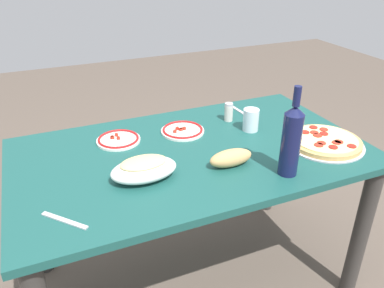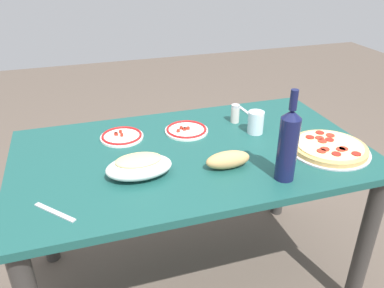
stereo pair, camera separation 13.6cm
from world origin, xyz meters
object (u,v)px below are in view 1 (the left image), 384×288
pepperoni_pizza (325,141)px  water_glass (251,120)px  baked_pasta_dish (144,168)px  dining_table (192,174)px  side_plate_far (118,140)px  bread_loaf (231,158)px  spice_shaker (229,112)px  wine_bottle (291,140)px  side_plate_near (183,130)px

pepperoni_pizza → water_glass: size_ratio=3.23×
baked_pasta_dish → water_glass: 0.59m
baked_pasta_dish → water_glass: (0.56, 0.20, 0.01)m
dining_table → side_plate_far: 0.35m
pepperoni_pizza → water_glass: 0.33m
pepperoni_pizza → side_plate_far: 0.87m
bread_loaf → spice_shaker: bearing=63.3°
wine_bottle → spice_shaker: size_ratio=3.85×
water_glass → side_plate_far: bearing=167.9°
baked_pasta_dish → wine_bottle: bearing=-19.4°
pepperoni_pizza → wine_bottle: (-0.28, -0.13, 0.12)m
baked_pasta_dish → wine_bottle: wine_bottle is taller
bread_loaf → spice_shaker: 0.42m
pepperoni_pizza → spice_shaker: (-0.25, 0.38, 0.03)m
pepperoni_pizza → baked_pasta_dish: size_ratio=1.35×
wine_bottle → side_plate_far: bearing=135.9°
side_plate_far → spice_shaker: bearing=1.0°
pepperoni_pizza → side_plate_far: bearing=155.0°
baked_pasta_dish → bread_loaf: 0.33m
dining_table → side_plate_far: (-0.26, 0.20, 0.12)m
baked_pasta_dish → bread_loaf: baked_pasta_dish is taller
wine_bottle → bread_loaf: wine_bottle is taller
side_plate_far → bread_loaf: (0.34, -0.36, 0.02)m
pepperoni_pizza → bread_loaf: (-0.44, 0.00, 0.02)m
wine_bottle → bread_loaf: size_ratio=1.94×
bread_loaf → spice_shaker: size_ratio=1.98×
dining_table → pepperoni_pizza: bearing=-17.7°
side_plate_near → spice_shaker: size_ratio=2.21×
dining_table → pepperoni_pizza: pepperoni_pizza is taller
side_plate_near → spice_shaker: bearing=7.5°
bread_loaf → water_glass: bearing=46.4°
wine_bottle → spice_shaker: wine_bottle is taller
water_glass → side_plate_near: (-0.29, 0.10, -0.04)m
bread_loaf → spice_shaker: spice_shaker is taller
dining_table → spice_shaker: size_ratio=16.35×
side_plate_far → bread_loaf: 0.50m
baked_pasta_dish → wine_bottle: (0.49, -0.17, 0.10)m
water_glass → side_plate_near: bearing=161.0°
wine_bottle → side_plate_far: wine_bottle is taller
wine_bottle → water_glass: size_ratio=3.34×
dining_table → wine_bottle: (0.25, -0.30, 0.25)m
dining_table → side_plate_far: size_ratio=7.68×
pepperoni_pizza → baked_pasta_dish: 0.77m
wine_bottle → pepperoni_pizza: bearing=24.6°
dining_table → bread_loaf: 0.24m
water_glass → pepperoni_pizza: bearing=-48.9°
dining_table → spice_shaker: 0.38m
spice_shaker → side_plate_far: bearing=-179.0°
water_glass → bread_loaf: water_glass is taller
water_glass → bread_loaf: bearing=-133.6°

